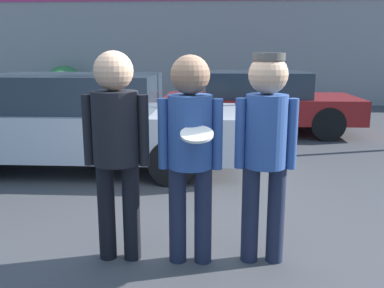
% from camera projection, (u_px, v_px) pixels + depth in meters
% --- Properties ---
extents(ground_plane, '(56.00, 56.00, 0.00)m').
position_uv_depth(ground_plane, '(200.00, 247.00, 4.02)').
color(ground_plane, '#3F3F42').
extents(storefront_building, '(24.00, 0.22, 3.68)m').
position_uv_depth(storefront_building, '(213.00, 48.00, 14.25)').
color(storefront_building, gray).
rests_on(storefront_building, ground).
extents(person_left, '(0.56, 0.39, 1.81)m').
position_uv_depth(person_left, '(116.00, 136.00, 3.59)').
color(person_left, black).
rests_on(person_left, ground).
extents(person_middle_with_frisbee, '(0.54, 0.57, 1.78)m').
position_uv_depth(person_middle_with_frisbee, '(190.00, 141.00, 3.53)').
color(person_middle_with_frisbee, '#1E2338').
rests_on(person_middle_with_frisbee, ground).
extents(person_right, '(0.51, 0.34, 1.79)m').
position_uv_depth(person_right, '(266.00, 139.00, 3.54)').
color(person_right, '#1E2338').
rests_on(person_right, ground).
extents(parked_car_near, '(4.73, 1.85, 1.46)m').
position_uv_depth(parked_car_near, '(82.00, 121.00, 6.60)').
color(parked_car_near, '#B7BABF').
rests_on(parked_car_near, ground).
extents(parked_car_far, '(4.22, 1.94, 1.35)m').
position_uv_depth(parked_car_far, '(258.00, 101.00, 9.51)').
color(parked_car_far, maroon).
rests_on(parked_car_far, ground).
extents(shrub, '(1.32, 1.32, 1.32)m').
position_uv_depth(shrub, '(65.00, 86.00, 13.96)').
color(shrub, '#387A3D').
rests_on(shrub, ground).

